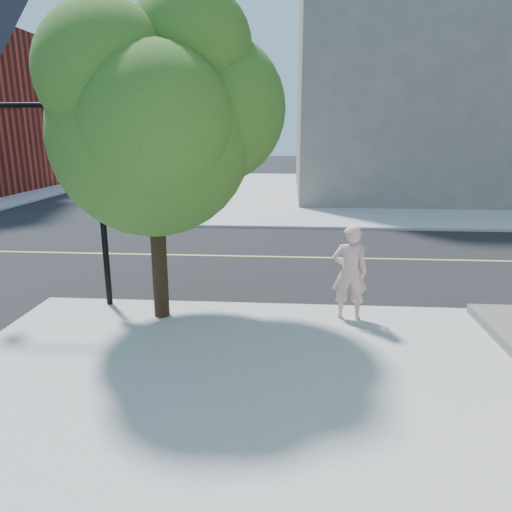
{
  "coord_description": "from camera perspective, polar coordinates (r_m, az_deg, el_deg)",
  "views": [
    {
      "loc": [
        4.58,
        -9.99,
        3.87
      ],
      "look_at": [
        3.86,
        -0.31,
        1.3
      ],
      "focal_mm": 33.0,
      "sensor_mm": 36.0,
      "label": 1
    }
  ],
  "objects": [
    {
      "name": "filler_ne",
      "position": [
        33.51,
        21.84,
        19.39
      ],
      "size": [
        18.0,
        16.0,
        14.0
      ],
      "primitive_type": "cube",
      "color": "slate",
      "rests_on": "sidewalk_ne"
    },
    {
      "name": "ground",
      "position": [
        11.65,
        -19.27,
        -5.44
      ],
      "size": [
        140.0,
        140.0,
        0.0
      ],
      "primitive_type": "plane",
      "color": "black",
      "rests_on": "ground"
    },
    {
      "name": "road_ew",
      "position": [
        15.68,
        -12.88,
        0.18
      ],
      "size": [
        140.0,
        9.0,
        0.01
      ],
      "primitive_type": "cube",
      "color": "black",
      "rests_on": "ground"
    },
    {
      "name": "street_tree",
      "position": [
        9.47,
        -11.91,
        16.71
      ],
      "size": [
        4.8,
        4.36,
        6.37
      ],
      "rotation": [
        0.0,
        0.0,
        -0.33
      ],
      "color": "black",
      "rests_on": "sidewalk_se"
    },
    {
      "name": "sidewalk_ne",
      "position": [
        32.95,
        20.08,
        7.29
      ],
      "size": [
        29.0,
        25.0,
        0.12
      ],
      "primitive_type": "cube",
      "color": "#A7A7A7",
      "rests_on": "ground"
    },
    {
      "name": "man_on_phone",
      "position": [
        9.74,
        11.3,
        -1.96
      ],
      "size": [
        0.73,
        0.5,
        1.97
      ],
      "primitive_type": "imported",
      "rotation": [
        0.0,
        0.0,
        3.11
      ],
      "color": "beige",
      "rests_on": "sidewalk_se"
    }
  ]
}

